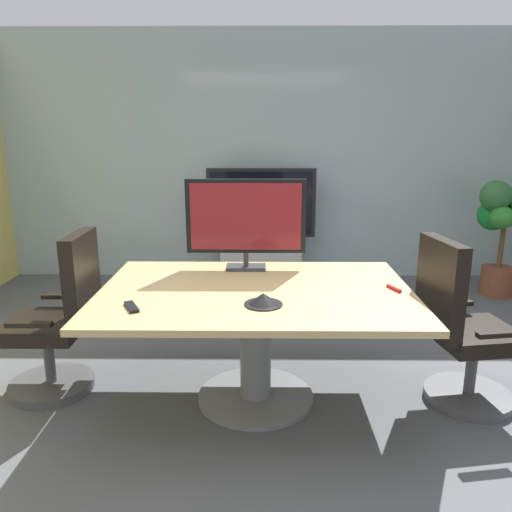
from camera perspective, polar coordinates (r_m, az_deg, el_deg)
ground_plane at (r=3.45m, az=1.28°, el=-15.74°), size 7.09×7.09×0.00m
wall_back_glass_partition at (r=5.84m, az=1.03°, el=11.19°), size 6.09×0.10×2.80m
conference_table at (r=3.17m, az=-0.05°, el=-6.91°), size 1.94×1.31×0.76m
office_chair_left at (r=3.57m, az=-21.54°, el=-7.57°), size 0.60×0.57×1.09m
office_chair_right at (r=3.44m, az=22.45°, el=-8.54°), size 0.63×0.61×1.09m
tv_monitor at (r=3.49m, az=-1.17°, el=4.28°), size 0.84×0.18×0.64m
wall_display_unit at (r=5.63m, az=0.58°, el=1.21°), size 1.20×0.36×1.31m
potted_plant at (r=5.79m, az=26.27°, el=3.53°), size 0.53×0.54×1.22m
conference_phone at (r=2.83m, az=0.85°, el=-5.03°), size 0.22×0.22×0.07m
remote_control at (r=2.87m, az=-14.09°, el=-5.68°), size 0.12×0.17×0.02m
whiteboard_marker at (r=3.21m, az=15.53°, el=-3.60°), size 0.07×0.13×0.02m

